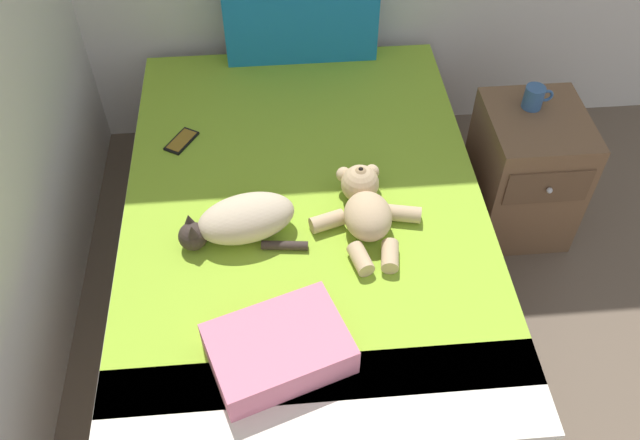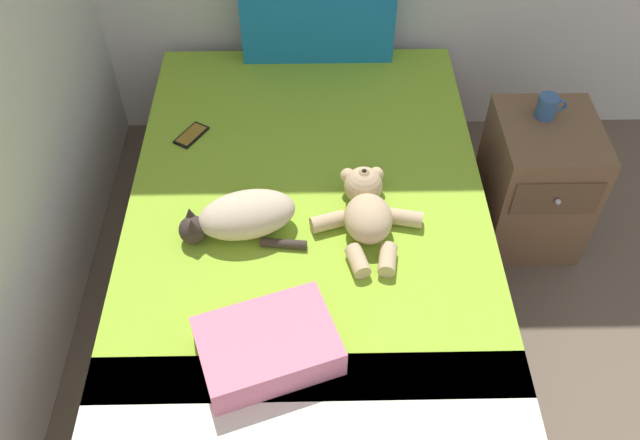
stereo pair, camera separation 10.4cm
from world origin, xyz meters
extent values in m
cube|color=brown|center=(0.95, 3.24, 0.15)|extent=(1.37, 1.97, 0.30)
cube|color=white|center=(0.95, 3.24, 0.40)|extent=(1.33, 1.91, 0.20)
cube|color=#8CB72D|center=(0.95, 3.30, 0.51)|extent=(1.32, 1.77, 0.02)
cube|color=silver|center=(0.95, 2.41, 0.51)|extent=(1.32, 0.32, 0.02)
cube|color=#1972AD|center=(1.00, 4.14, 0.75)|extent=(0.67, 0.12, 0.46)
ellipsoid|color=#C6B293|center=(0.74, 3.08, 0.59)|extent=(0.38, 0.27, 0.15)
sphere|color=#332823|center=(0.56, 3.03, 0.57)|extent=(0.10, 0.10, 0.10)
cone|color=#332823|center=(0.56, 3.01, 0.63)|extent=(0.04, 0.04, 0.04)
cone|color=#332823|center=(0.55, 3.06, 0.63)|extent=(0.04, 0.04, 0.04)
cylinder|color=#332823|center=(0.87, 2.99, 0.54)|extent=(0.16, 0.05, 0.03)
ellipsoid|color=#332823|center=(0.64, 3.09, 0.54)|extent=(0.11, 0.08, 0.04)
ellipsoid|color=tan|center=(1.16, 3.06, 0.59)|extent=(0.18, 0.21, 0.14)
sphere|color=tan|center=(1.15, 3.22, 0.59)|extent=(0.14, 0.14, 0.14)
sphere|color=#9E7F58|center=(1.15, 3.22, 0.64)|extent=(0.06, 0.06, 0.06)
sphere|color=black|center=(1.15, 3.22, 0.66)|extent=(0.02, 0.02, 0.02)
sphere|color=tan|center=(1.10, 3.26, 0.60)|extent=(0.06, 0.06, 0.06)
sphere|color=tan|center=(1.20, 3.27, 0.60)|extent=(0.06, 0.06, 0.06)
cylinder|color=tan|center=(1.02, 3.08, 0.55)|extent=(0.13, 0.09, 0.06)
cylinder|color=tan|center=(1.12, 2.90, 0.55)|extent=(0.09, 0.12, 0.06)
cylinder|color=tan|center=(1.30, 3.09, 0.55)|extent=(0.13, 0.08, 0.06)
cylinder|color=tan|center=(1.22, 2.91, 0.55)|extent=(0.08, 0.12, 0.06)
cube|color=black|center=(0.48, 3.58, 0.52)|extent=(0.14, 0.16, 0.01)
cube|color=olive|center=(0.48, 3.58, 0.53)|extent=(0.12, 0.14, 0.00)
cube|color=#D1728C|center=(0.83, 2.57, 0.57)|extent=(0.47, 0.39, 0.11)
cube|color=brown|center=(1.92, 3.52, 0.29)|extent=(0.40, 0.45, 0.59)
cube|color=brown|center=(1.92, 3.30, 0.42)|extent=(0.34, 0.01, 0.16)
sphere|color=#B2B2B7|center=(1.92, 3.28, 0.42)|extent=(0.02, 0.02, 0.02)
cylinder|color=#33598C|center=(1.90, 3.60, 0.64)|extent=(0.08, 0.08, 0.09)
torus|color=#33598C|center=(1.95, 3.60, 0.64)|extent=(0.06, 0.01, 0.06)
camera|label=1|loc=(0.86, 1.51, 2.30)|focal=37.73mm
camera|label=2|loc=(0.96, 1.50, 2.30)|focal=37.73mm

